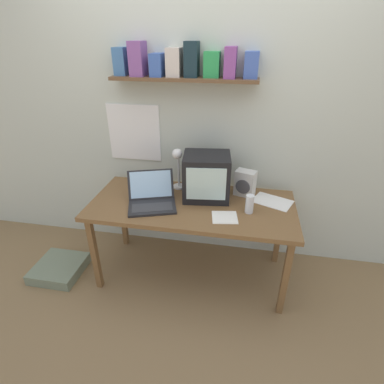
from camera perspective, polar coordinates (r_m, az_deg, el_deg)
The scene contains 11 objects.
ground_plane at distance 2.75m, azimuth -0.00°, elevation -15.03°, with size 12.00×12.00×0.00m, color olive.
back_wall at distance 2.53m, azimuth 1.81°, elevation 15.02°, with size 5.60×0.24×2.60m.
corner_desk at distance 2.36m, azimuth -0.00°, elevation -3.44°, with size 1.58×0.72×0.71m.
crt_monitor at distance 2.35m, azimuth 2.77°, elevation 2.96°, with size 0.39×0.35×0.35m.
laptop at distance 2.32m, azimuth -7.71°, elevation -0.94°, with size 0.44×0.42×0.23m.
desk_lamp at distance 2.44m, azimuth -2.73°, elevation 5.68°, with size 0.10×0.14×0.36m.
juice_glass at distance 2.22m, azimuth 10.89°, elevation -2.41°, with size 0.06×0.06×0.14m.
space_heater at distance 2.44m, azimuth 10.08°, elevation 1.68°, with size 0.18×0.15×0.21m.
printed_handout at distance 2.43m, azimuth 15.05°, elevation -1.73°, with size 0.34×0.30×0.00m.
loose_paper_near_laptop at distance 2.17m, azimuth 6.25°, elevation -4.82°, with size 0.20×0.20×0.00m.
floor_cushion at distance 2.96m, azimuth -23.93°, elevation -13.13°, with size 0.40×0.40×0.09m.
Camera 1 is at (0.36, -1.98, 1.88)m, focal length 28.00 mm.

